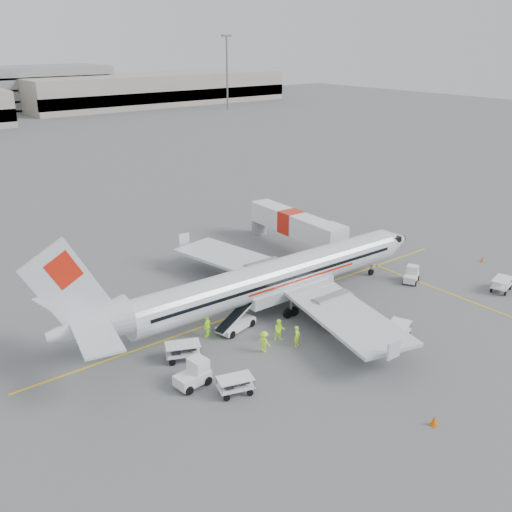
# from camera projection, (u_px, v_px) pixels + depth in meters

# --- Properties ---
(ground) EXTENTS (360.00, 360.00, 0.00)m
(ground) POSITION_uv_depth(u_px,v_px,m) (270.00, 303.00, 49.59)
(ground) COLOR #56595B
(stripe_lead) EXTENTS (44.00, 0.20, 0.01)m
(stripe_lead) POSITION_uv_depth(u_px,v_px,m) (270.00, 303.00, 49.59)
(stripe_lead) COLOR yellow
(stripe_lead) RESTS_ON ground
(stripe_cross) EXTENTS (0.20, 20.00, 0.01)m
(stripe_cross) POSITION_uv_depth(u_px,v_px,m) (445.00, 292.00, 51.82)
(stripe_cross) COLOR yellow
(stripe_cross) RESTS_ON ground
(terminal_east) EXTENTS (90.00, 26.00, 10.00)m
(terminal_east) POSITION_uv_depth(u_px,v_px,m) (158.00, 89.00, 194.46)
(terminal_east) COLOR gray
(terminal_east) RESTS_ON ground
(parking_garage) EXTENTS (62.00, 24.00, 14.00)m
(parking_garage) POSITION_uv_depth(u_px,v_px,m) (7.00, 87.00, 178.72)
(parking_garage) COLOR slate
(parking_garage) RESTS_ON ground
(mast_east) EXTENTS (3.20, 1.20, 22.00)m
(mast_east) POSITION_uv_depth(u_px,v_px,m) (227.00, 73.00, 178.31)
(mast_east) COLOR slate
(mast_east) RESTS_ON ground
(aircraft) EXTENTS (36.01, 28.56, 9.74)m
(aircraft) POSITION_uv_depth(u_px,v_px,m) (276.00, 255.00, 47.01)
(aircraft) COLOR silver
(aircraft) RESTS_ON ground
(jet_bridge) EXTENTS (3.59, 15.77, 4.11)m
(jet_bridge) POSITION_uv_depth(u_px,v_px,m) (291.00, 230.00, 62.00)
(jet_bridge) COLOR white
(jet_bridge) RESTS_ON ground
(belt_loader) EXTENTS (4.74, 2.64, 2.42)m
(belt_loader) POSITION_uv_depth(u_px,v_px,m) (236.00, 316.00, 44.70)
(belt_loader) COLOR white
(belt_loader) RESTS_ON ground
(tug_fore) EXTENTS (2.27, 1.89, 1.52)m
(tug_fore) POSITION_uv_depth(u_px,v_px,m) (411.00, 275.00, 53.54)
(tug_fore) COLOR white
(tug_fore) RESTS_ON ground
(tug_mid) EXTENTS (2.37, 1.45, 1.78)m
(tug_mid) POSITION_uv_depth(u_px,v_px,m) (338.00, 318.00, 45.12)
(tug_mid) COLOR white
(tug_mid) RESTS_ON ground
(tug_aft) EXTENTS (2.46, 1.58, 1.80)m
(tug_aft) POSITION_uv_depth(u_px,v_px,m) (192.00, 374.00, 37.57)
(tug_aft) COLOR white
(tug_aft) RESTS_ON ground
(cart_loaded_a) EXTENTS (2.83, 2.32, 1.28)m
(cart_loaded_a) POSITION_uv_depth(u_px,v_px,m) (183.00, 352.00, 40.72)
(cart_loaded_a) COLOR white
(cart_loaded_a) RESTS_ON ground
(cart_loaded_b) EXTENTS (2.58, 1.96, 1.19)m
(cart_loaded_b) POSITION_uv_depth(u_px,v_px,m) (235.00, 386.00, 36.84)
(cart_loaded_b) COLOR white
(cart_loaded_b) RESTS_ON ground
(cart_empty_a) EXTENTS (2.91, 2.34, 1.32)m
(cart_empty_a) POSITION_uv_depth(u_px,v_px,m) (397.00, 333.00, 43.30)
(cart_empty_a) COLOR white
(cart_empty_a) RESTS_ON ground
(cart_empty_b) EXTENTS (2.60, 1.90, 1.22)m
(cart_empty_b) POSITION_uv_depth(u_px,v_px,m) (502.00, 285.00, 51.79)
(cart_empty_b) COLOR white
(cart_empty_b) RESTS_ON ground
(cone_nose) EXTENTS (0.33, 0.33, 0.54)m
(cone_nose) POSITION_uv_depth(u_px,v_px,m) (482.00, 259.00, 58.69)
(cone_nose) COLOR #E35F04
(cone_nose) RESTS_ON ground
(cone_port) EXTENTS (0.41, 0.41, 0.67)m
(cone_port) POSITION_uv_depth(u_px,v_px,m) (203.00, 240.00, 64.10)
(cone_port) COLOR #E35F04
(cone_port) RESTS_ON ground
(cone_stbd) EXTENTS (0.44, 0.44, 0.71)m
(cone_stbd) POSITION_uv_depth(u_px,v_px,m) (434.00, 420.00, 33.89)
(cone_stbd) COLOR #E35F04
(cone_stbd) RESTS_ON ground
(crew_a) EXTENTS (0.70, 0.60, 1.62)m
(crew_a) POSITION_uv_depth(u_px,v_px,m) (297.00, 336.00, 42.49)
(crew_a) COLOR #B6F91E
(crew_a) RESTS_ON ground
(crew_b) EXTENTS (1.06, 0.99, 1.74)m
(crew_b) POSITION_uv_depth(u_px,v_px,m) (279.00, 330.00, 43.24)
(crew_b) COLOR #B6F91E
(crew_b) RESTS_ON ground
(crew_c) EXTENTS (0.85, 1.18, 1.64)m
(crew_c) POSITION_uv_depth(u_px,v_px,m) (264.00, 342.00, 41.70)
(crew_c) COLOR #B6F91E
(crew_c) RESTS_ON ground
(crew_d) EXTENTS (1.10, 0.89, 1.75)m
(crew_d) POSITION_uv_depth(u_px,v_px,m) (207.00, 326.00, 43.81)
(crew_d) COLOR #B6F91E
(crew_d) RESTS_ON ground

